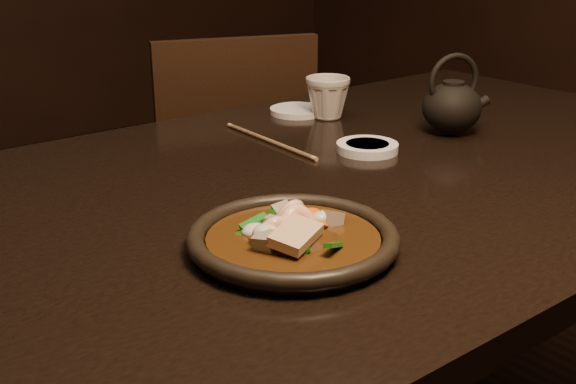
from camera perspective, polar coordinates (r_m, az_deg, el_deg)
table at (r=1.16m, az=3.82°, el=-2.03°), size 1.60×0.90×0.75m
chair at (r=1.90m, az=-4.77°, el=0.62°), size 0.52×0.52×0.87m
plate at (r=0.86m, az=0.41°, el=-3.78°), size 0.26×0.26×0.03m
stirfry at (r=0.86m, az=0.18°, el=-3.36°), size 0.15×0.15×0.06m
soy_dish at (r=1.24m, az=6.28°, el=3.53°), size 0.11×0.11×0.01m
saucer_right at (r=1.49m, az=0.76°, el=6.44°), size 0.11×0.11×0.01m
tea_cup at (r=1.45m, az=3.14°, el=7.57°), size 0.09×0.09×0.09m
chopsticks at (r=1.29m, az=-1.48°, el=4.06°), size 0.02×0.27×0.01m
teapot at (r=1.36m, az=12.85°, el=6.74°), size 0.13×0.11×0.15m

